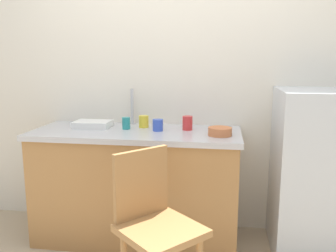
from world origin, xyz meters
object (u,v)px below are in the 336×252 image
dish_tray (93,124)px  cup_blue (158,125)px  refrigerator (320,174)px  chair (154,222)px  cup_yellow (144,122)px  terracotta_bowl (220,131)px  cup_teal (126,123)px  cup_red (187,123)px

dish_tray → cup_blue: 0.53m
refrigerator → chair: (-1.06, -0.74, -0.09)m
cup_yellow → terracotta_bowl: bearing=-19.6°
terracotta_bowl → cup_teal: bearing=170.0°
chair → refrigerator: bearing=-12.7°
chair → dish_tray: bearing=81.2°
terracotta_bowl → cup_red: cup_red is taller
refrigerator → cup_blue: (-1.17, 0.01, 0.32)m
chair → terracotta_bowl: size_ratio=5.35×
refrigerator → cup_red: bearing=175.5°
terracotta_bowl → cup_red: 0.30m
chair → cup_blue: cup_blue is taller
chair → cup_red: bearing=35.4°
refrigerator → dish_tray: refrigerator is taller
cup_teal → cup_blue: bearing=-7.1°
terracotta_bowl → cup_red: size_ratio=1.58×
cup_teal → cup_red: size_ratio=0.85×
refrigerator → chair: bearing=-145.0°
dish_tray → cup_blue: size_ratio=3.24×
cup_teal → cup_blue: size_ratio=1.04×
chair → cup_teal: size_ratio=9.88×
cup_yellow → cup_blue: cup_yellow is taller
cup_teal → cup_red: cup_red is taller
dish_tray → cup_teal: cup_teal is taller
cup_yellow → cup_blue: bearing=-41.3°
terracotta_bowl → cup_teal: (-0.71, 0.13, 0.02)m
chair → cup_teal: (-0.37, 0.78, 0.41)m
refrigerator → cup_red: (-0.96, 0.08, 0.32)m
refrigerator → cup_red: 1.01m
dish_tray → refrigerator: bearing=-2.1°
chair → cup_yellow: 0.99m
cup_teal → cup_yellow: (0.12, 0.09, 0.00)m
cup_yellow → cup_blue: 0.18m
cup_teal → cup_yellow: size_ratio=0.97×
cup_yellow → chair: bearing=-73.8°
terracotta_bowl → cup_yellow: bearing=160.4°
refrigerator → dish_tray: 1.73m
dish_tray → cup_red: size_ratio=2.66×
dish_tray → chair: bearing=-51.1°
dish_tray → cup_blue: bearing=-6.1°
chair → cup_red: size_ratio=8.45×
dish_tray → cup_yellow: cup_yellow is taller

